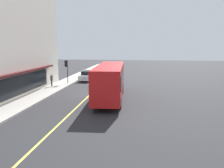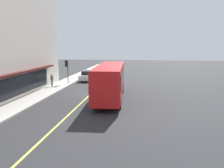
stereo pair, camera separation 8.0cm
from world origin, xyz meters
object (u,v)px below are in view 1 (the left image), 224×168
object	(u,v)px
car_white	(88,76)
pedestrian_waiting	(52,79)
bus	(110,80)
traffic_light	(66,66)

from	to	relation	value
car_white	pedestrian_waiting	xyz separation A→B (m)	(-6.38, 3.37, 0.34)
bus	pedestrian_waiting	xyz separation A→B (m)	(5.93, 8.58, -0.90)
bus	pedestrian_waiting	size ratio (longest dim) A/B	7.19
traffic_light	pedestrian_waiting	world-z (taller)	traffic_light
pedestrian_waiting	bus	bearing A→B (deg)	-124.65
traffic_light	pedestrian_waiting	xyz separation A→B (m)	(-2.81, 1.13, -1.45)
traffic_light	car_white	world-z (taller)	traffic_light
bus	car_white	distance (m)	13.42
car_white	traffic_light	bearing A→B (deg)	147.99
car_white	pedestrian_waiting	world-z (taller)	pedestrian_waiting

